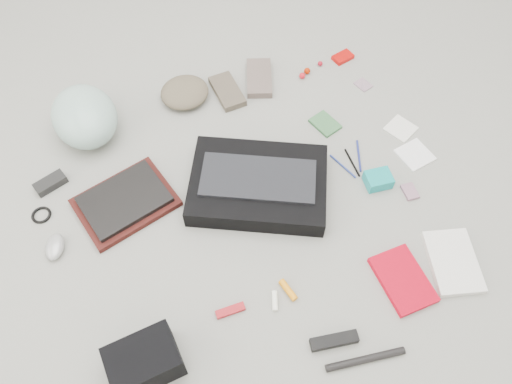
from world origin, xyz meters
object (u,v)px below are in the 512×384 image
object	(u,v)px
book_red	(403,280)
camera_bag	(145,362)
accordion_wallet	(378,180)
bike_helmet	(85,117)
laptop	(124,199)
messenger_bag	(258,185)

from	to	relation	value
book_red	camera_bag	bearing A→B (deg)	176.46
camera_bag	accordion_wallet	distance (m)	1.05
bike_helmet	camera_bag	distance (m)	1.00
camera_bag	book_red	distance (m)	0.88
laptop	bike_helmet	distance (m)	0.40
bike_helmet	accordion_wallet	distance (m)	1.17
messenger_bag	camera_bag	xyz separation A→B (m)	(-0.53, -0.51, 0.03)
camera_bag	accordion_wallet	xyz separation A→B (m)	(0.97, 0.40, -0.04)
laptop	bike_helmet	xyz separation A→B (m)	(-0.07, 0.39, 0.06)
laptop	book_red	xyz separation A→B (m)	(0.84, -0.60, -0.02)
messenger_bag	camera_bag	bearing A→B (deg)	-112.54
camera_bag	accordion_wallet	world-z (taller)	camera_bag
messenger_bag	bike_helmet	size ratio (longest dim) A/B	1.60
camera_bag	bike_helmet	bearing A→B (deg)	84.56
bike_helmet	book_red	size ratio (longest dim) A/B	1.40
laptop	accordion_wallet	xyz separation A→B (m)	(0.93, -0.21, -0.01)
laptop	bike_helmet	bearing A→B (deg)	83.01
book_red	accordion_wallet	bearing A→B (deg)	72.47
bike_helmet	book_red	distance (m)	1.34
laptop	accordion_wallet	bearing A→B (deg)	-30.38
accordion_wallet	bike_helmet	bearing A→B (deg)	152.68
messenger_bag	bike_helmet	bearing A→B (deg)	162.43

